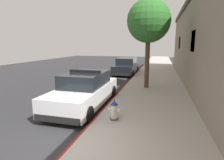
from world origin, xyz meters
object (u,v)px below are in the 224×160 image
police_cruiser (85,90)px  fire_hydrant (114,110)px  parked_car_silver_ahead (126,66)px  street_tree (149,21)px

police_cruiser → fire_hydrant: size_ratio=6.37×
parked_car_silver_ahead → fire_hydrant: bearing=-81.4°
fire_hydrant → street_tree: 6.61m
police_cruiser → parked_car_silver_ahead: police_cruiser is taller
street_tree → police_cruiser: bearing=-122.4°
police_cruiser → street_tree: size_ratio=0.90×
police_cruiser → parked_car_silver_ahead: size_ratio=1.00×
fire_hydrant → street_tree: bearing=82.6°
fire_hydrant → street_tree: (0.70, 5.45, 3.67)m
parked_car_silver_ahead → street_tree: 7.29m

